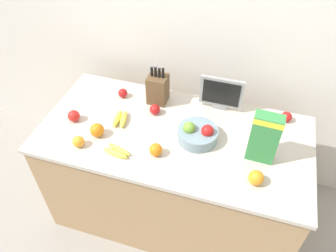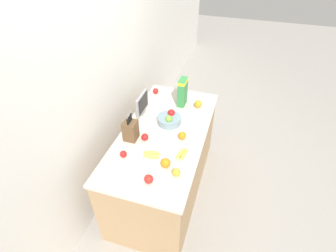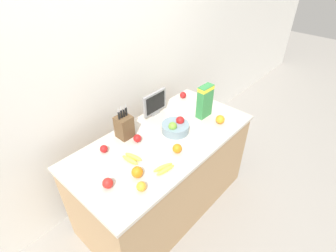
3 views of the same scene
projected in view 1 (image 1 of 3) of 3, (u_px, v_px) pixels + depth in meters
ground_plane at (173, 208)px, 2.64m from camera, size 14.00×14.00×0.00m
wall_back at (201, 23)px, 2.17m from camera, size 9.00×0.06×2.60m
counter at (173, 176)px, 2.34m from camera, size 1.69×0.83×0.86m
knife_block at (158, 89)px, 2.20m from camera, size 0.13×0.12×0.31m
small_monitor at (221, 93)px, 2.12m from camera, size 0.28×0.03×0.24m
cereal_box at (265, 136)px, 1.78m from camera, size 0.16×0.08×0.32m
fruit_bowl at (198, 134)px, 1.97m from camera, size 0.24×0.24×0.13m
banana_bunch_left at (121, 119)px, 2.11m from camera, size 0.10×0.16×0.04m
banana_bunch_right at (117, 151)px, 1.91m from camera, size 0.18×0.10×0.03m
apple_front at (74, 116)px, 2.10m from camera, size 0.08×0.08×0.08m
apple_by_knife_block at (155, 109)px, 2.15m from camera, size 0.07×0.07×0.07m
apple_rightmost at (286, 117)px, 2.10m from camera, size 0.07×0.07×0.07m
apple_middle at (123, 93)px, 2.28m from camera, size 0.06×0.06×0.06m
orange_front_right at (78, 142)px, 1.94m from camera, size 0.07×0.07×0.07m
orange_mid_right at (97, 130)px, 2.00m from camera, size 0.09×0.09×0.09m
orange_front_left at (256, 178)px, 1.74m from camera, size 0.08×0.08×0.08m
orange_by_cereal at (156, 150)px, 1.89m from camera, size 0.08×0.08×0.08m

